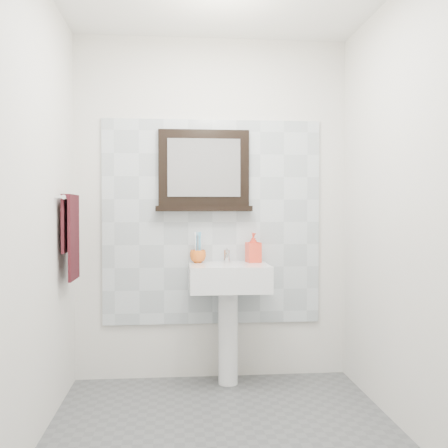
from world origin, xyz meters
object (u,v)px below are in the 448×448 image
Objects in this scene: toothbrush_cup at (198,256)px; hand_towel at (71,230)px; pedestal_sink at (229,290)px; framed_mirror at (204,173)px; soap_dispenser at (253,248)px.

hand_towel is at bearing -159.79° from toothbrush_cup.
pedestal_sink is 1.37× the size of framed_mirror.
toothbrush_cup is 0.41m from soap_dispenser.
framed_mirror is at bearing 156.62° from soap_dispenser.
pedestal_sink is at bearing -48.72° from framed_mirror.
hand_towel is (-1.23, -0.30, 0.14)m from soap_dispenser.
pedestal_sink is 0.36m from soap_dispenser.
hand_towel is at bearing -169.88° from pedestal_sink.
framed_mirror is (0.05, 0.07, 0.61)m from toothbrush_cup.
hand_towel is (-0.83, -0.31, 0.20)m from toothbrush_cup.
soap_dispenser is at bearing 30.07° from pedestal_sink.
framed_mirror is at bearing 22.99° from hand_towel.
toothbrush_cup is at bearing 20.21° from hand_towel.
framed_mirror is at bearing 54.75° from toothbrush_cup.
pedestal_sink is 4.48× the size of soap_dispenser.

